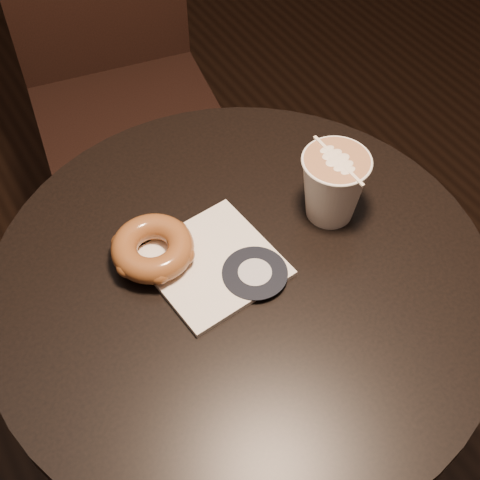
% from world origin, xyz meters
% --- Properties ---
extents(cafe_table, '(0.70, 0.70, 0.75)m').
position_xyz_m(cafe_table, '(0.00, 0.00, 0.55)').
color(cafe_table, black).
rests_on(cafe_table, ground).
extents(chair, '(0.48, 0.48, 1.03)m').
position_xyz_m(chair, '(0.14, 0.79, 0.57)').
color(chair, black).
rests_on(chair, ground).
extents(pastry_bag, '(0.18, 0.18, 0.01)m').
position_xyz_m(pastry_bag, '(-0.03, 0.04, 0.75)').
color(pastry_bag, white).
rests_on(pastry_bag, cafe_table).
extents(doughnut, '(0.11, 0.11, 0.04)m').
position_xyz_m(doughnut, '(-0.09, 0.09, 0.78)').
color(doughnut, brown).
rests_on(doughnut, pastry_bag).
extents(latte_cup, '(0.10, 0.10, 0.11)m').
position_xyz_m(latte_cup, '(0.17, 0.03, 0.80)').
color(latte_cup, white).
rests_on(latte_cup, cafe_table).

